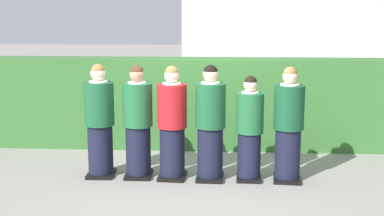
# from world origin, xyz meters

# --- Properties ---
(ground_plane) EXTENTS (60.00, 60.00, 0.00)m
(ground_plane) POSITION_xyz_m (0.00, 0.00, 0.00)
(ground_plane) COLOR gray
(student_front_row_0) EXTENTS (0.44, 0.50, 1.67)m
(student_front_row_0) POSITION_xyz_m (-1.37, 0.05, 0.80)
(student_front_row_0) COLOR black
(student_front_row_0) RESTS_ON ground
(student_front_row_1) EXTENTS (0.43, 0.52, 1.66)m
(student_front_row_1) POSITION_xyz_m (-0.80, 0.04, 0.79)
(student_front_row_1) COLOR black
(student_front_row_1) RESTS_ON ground
(student_in_red_blazer) EXTENTS (0.43, 0.50, 1.66)m
(student_in_red_blazer) POSITION_xyz_m (-0.29, 0.00, 0.79)
(student_in_red_blazer) COLOR black
(student_in_red_blazer) RESTS_ON ground
(student_front_row_3) EXTENTS (0.44, 0.53, 1.68)m
(student_front_row_3) POSITION_xyz_m (0.26, -0.02, 0.80)
(student_front_row_3) COLOR black
(student_front_row_3) RESTS_ON ground
(student_front_row_4) EXTENTS (0.40, 0.45, 1.52)m
(student_front_row_4) POSITION_xyz_m (0.83, 0.00, 0.72)
(student_front_row_4) COLOR black
(student_front_row_4) RESTS_ON ground
(student_front_row_5) EXTENTS (0.43, 0.50, 1.66)m
(student_front_row_5) POSITION_xyz_m (1.38, -0.01, 0.79)
(student_front_row_5) COLOR black
(student_front_row_5) RESTS_ON ground
(hedge) EXTENTS (10.01, 0.70, 1.59)m
(hedge) POSITION_xyz_m (0.00, 1.85, 0.80)
(hedge) COLOR #33662D
(hedge) RESTS_ON ground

